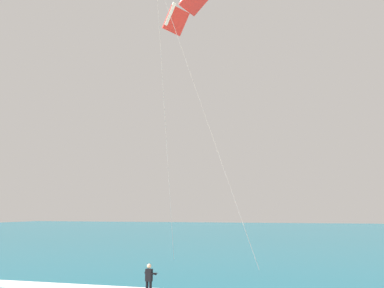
{
  "coord_description": "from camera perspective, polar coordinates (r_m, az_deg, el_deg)",
  "views": [
    {
      "loc": [
        2.49,
        -3.75,
        4.33
      ],
      "look_at": [
        -3.16,
        18.44,
        8.44
      ],
      "focal_mm": 35.05,
      "sensor_mm": 36.0,
      "label": 1
    }
  ],
  "objects": [
    {
      "name": "kitesurfer",
      "position": [
        20.25,
        -6.55,
        -19.74
      ],
      "size": [
        0.58,
        0.58,
        1.69
      ],
      "color": "black",
      "rests_on": "ground"
    },
    {
      "name": "sea",
      "position": [
        78.34,
        12.78,
        -13.01
      ],
      "size": [
        200.0,
        120.0,
        0.2
      ],
      "primitive_type": "cube",
      "color": "#146075",
      "rests_on": "ground"
    }
  ]
}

